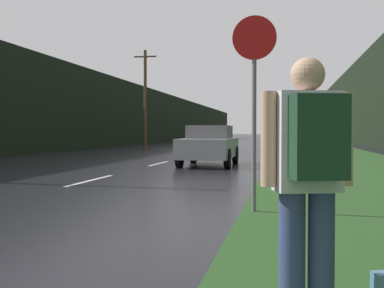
{
  "coord_description": "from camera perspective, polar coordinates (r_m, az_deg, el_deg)",
  "views": [
    {
      "loc": [
        5.07,
        0.23,
        1.28
      ],
      "look_at": [
        2.1,
        15.43,
        0.9
      ],
      "focal_mm": 45.0,
      "sensor_mm": 36.0,
      "label": 1
    }
  ],
  "objects": [
    {
      "name": "treeline_near_side",
      "position": [
        50.55,
        20.57,
        4.91
      ],
      "size": [
        2.0,
        140.0,
        8.88
      ],
      "primitive_type": "cube",
      "color": "black",
      "rests_on": "ground_plane"
    },
    {
      "name": "treeline_far_side",
      "position": [
        52.14,
        -6.18,
        3.32
      ],
      "size": [
        2.0,
        140.0,
        6.03
      ],
      "primitive_type": "cube",
      "color": "black",
      "rests_on": "ground_plane"
    },
    {
      "name": "lane_stripe_c",
      "position": [
        13.03,
        -11.92,
        -4.24
      ],
      "size": [
        0.12,
        3.0,
        0.01
      ],
      "primitive_type": "cube",
      "color": "silver",
      "rests_on": "ground_plane"
    },
    {
      "name": "utility_pole_far",
      "position": [
        38.01,
        -5.56,
        5.48
      ],
      "size": [
        1.8,
        0.24,
        7.69
      ],
      "color": "#4C3823",
      "rests_on": "ground_plane"
    },
    {
      "name": "lane_stripe_e",
      "position": [
        26.46,
        0.0,
        -1.35
      ],
      "size": [
        0.12,
        3.0,
        0.01
      ],
      "primitive_type": "cube",
      "color": "silver",
      "rests_on": "ground_plane"
    },
    {
      "name": "grass_verge",
      "position": [
        39.85,
        14.37,
        -0.45
      ],
      "size": [
        6.0,
        240.0,
        0.02
      ],
      "primitive_type": "cube",
      "color": "#26471E",
      "rests_on": "ground_plane"
    },
    {
      "name": "stop_sign",
      "position": [
        7.71,
        7.38,
        6.13
      ],
      "size": [
        0.7,
        0.07,
        3.12
      ],
      "color": "slate",
      "rests_on": "ground_plane"
    },
    {
      "name": "car_passing_near",
      "position": [
        18.44,
        2.06,
        -0.14
      ],
      "size": [
        1.93,
        4.3,
        1.54
      ],
      "rotation": [
        0.0,
        0.0,
        3.14
      ],
      "color": "#9E9EA3",
      "rests_on": "ground_plane"
    },
    {
      "name": "lane_stripe_d",
      "position": [
        19.65,
        -3.92,
        -2.31
      ],
      "size": [
        0.12,
        3.0,
        0.01
      ],
      "primitive_type": "cube",
      "color": "silver",
      "rests_on": "ground_plane"
    },
    {
      "name": "hitchhiker_with_backpack",
      "position": [
        3.18,
        13.7,
        -3.48
      ],
      "size": [
        0.59,
        0.5,
        1.77
      ],
      "rotation": [
        0.0,
        0.0,
        0.3
      ],
      "color": "navy",
      "rests_on": "ground_plane"
    }
  ]
}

